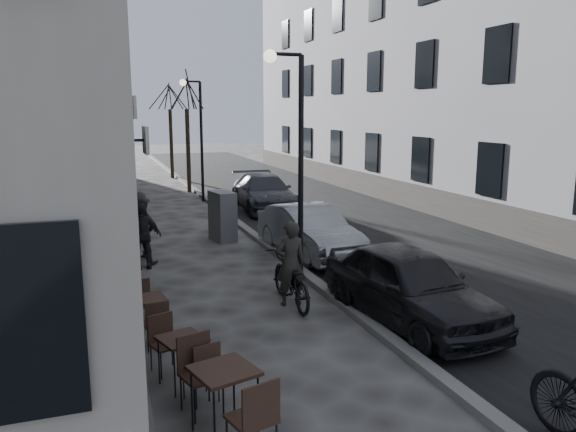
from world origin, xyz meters
TOP-DOWN VIEW (x-y plane):
  - ground at (0.00, 0.00)m, footprint 120.00×120.00m
  - road at (3.85, 16.00)m, footprint 7.30×60.00m
  - kerb at (0.20, 16.00)m, footprint 0.25×60.00m
  - building_right at (9.50, 16.50)m, footprint 4.00×35.00m
  - streetlamp_near at (-0.17, 6.00)m, footprint 0.90×0.28m
  - streetlamp_far at (-0.17, 18.00)m, footprint 0.90×0.28m
  - tree_near at (-0.10, 21.00)m, footprint 2.40×2.40m
  - tree_far at (-0.10, 27.00)m, footprint 2.40×2.40m
  - bistro_set_a at (-3.01, 0.45)m, footprint 0.91×1.75m
  - bistro_set_b at (-3.30, 1.85)m, footprint 0.84×1.49m
  - bistro_set_c at (-3.59, 3.81)m, footprint 0.64×1.44m
  - utility_cabinet at (-0.80, 10.52)m, footprint 0.71×1.06m
  - bicycle at (-0.76, 4.54)m, footprint 0.69×1.99m
  - cyclist_rider at (-0.76, 4.54)m, footprint 0.62×0.41m
  - pedestrian_near at (-3.31, 8.62)m, footprint 0.97×0.87m
  - pedestrian_mid at (-3.31, 9.25)m, footprint 1.30×1.02m
  - pedestrian_far at (-3.33, 8.21)m, footprint 0.98×0.46m
  - car_near at (1.00, 2.97)m, footprint 2.02×4.25m
  - car_mid at (1.00, 8.04)m, footprint 1.81×4.18m
  - car_far at (1.88, 15.18)m, footprint 2.15×4.83m

SIDE VIEW (x-z plane):
  - ground at x=0.00m, z-range 0.00..0.00m
  - road at x=3.85m, z-range 0.00..0.00m
  - kerb at x=0.20m, z-range 0.00..0.12m
  - bistro_set_c at x=-3.59m, z-range 0.01..0.84m
  - bistro_set_b at x=-3.30m, z-range 0.01..0.87m
  - bistro_set_a at x=-3.01m, z-range 0.01..1.01m
  - bicycle at x=-0.76m, z-range 0.00..1.04m
  - car_mid at x=1.00m, z-range 0.00..1.34m
  - car_far at x=1.88m, z-range 0.00..1.38m
  - car_near at x=1.00m, z-range 0.00..1.40m
  - utility_cabinet at x=-0.80m, z-range 0.00..1.47m
  - pedestrian_far at x=-3.33m, z-range 0.00..1.63m
  - pedestrian_near at x=-3.31m, z-range 0.00..1.67m
  - cyclist_rider at x=-0.76m, z-range 0.00..1.71m
  - pedestrian_mid at x=-3.31m, z-range 0.00..1.76m
  - streetlamp_near at x=-0.17m, z-range 0.62..5.71m
  - streetlamp_far at x=-0.17m, z-range 0.62..5.71m
  - tree_near at x=-0.10m, z-range 1.81..7.51m
  - tree_far at x=-0.10m, z-range 1.81..7.51m
  - building_right at x=9.50m, z-range 0.00..16.00m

